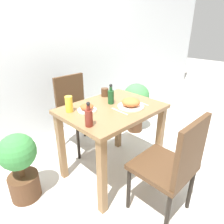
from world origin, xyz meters
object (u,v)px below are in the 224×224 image
at_px(side_plate, 87,108).
at_px(potted_plant_left, 20,164).
at_px(drink_cup, 105,92).
at_px(condiment_bottle, 111,96).
at_px(chair_near, 173,164).
at_px(juice_glass, 69,104).
at_px(potted_plant_right, 136,102).
at_px(sauce_bottle, 89,117).
at_px(food_plate, 131,103).
at_px(chair_far, 76,108).

xyz_separation_m(side_plate, potted_plant_left, (-0.57, 0.22, -0.42)).
distance_m(side_plate, drink_cup, 0.41).
xyz_separation_m(drink_cup, condiment_bottle, (-0.10, -0.20, 0.03)).
xyz_separation_m(chair_near, juice_glass, (-0.29, 0.87, 0.31)).
bearing_deg(potted_plant_left, potted_plant_right, 3.24).
xyz_separation_m(juice_glass, condiment_bottle, (0.39, -0.12, 0.00)).
height_order(sauce_bottle, potted_plant_left, sauce_bottle).
bearing_deg(food_plate, side_plate, 147.70).
relative_size(side_plate, drink_cup, 1.95).
bearing_deg(sauce_bottle, chair_far, 61.61).
distance_m(food_plate, drink_cup, 0.39).
height_order(chair_far, condiment_bottle, condiment_bottle).
xyz_separation_m(food_plate, juice_glass, (-0.46, 0.31, 0.03)).
bearing_deg(sauce_bottle, potted_plant_right, 23.63).
bearing_deg(chair_near, side_plate, -77.35).
distance_m(juice_glass, potted_plant_left, 0.66).
height_order(juice_glass, condiment_bottle, condiment_bottle).
height_order(chair_far, juice_glass, chair_far).
distance_m(chair_far, juice_glass, 0.72).
bearing_deg(condiment_bottle, chair_far, 88.70).
height_order(food_plate, side_plate, food_plate).
distance_m(chair_far, side_plate, 0.71).
bearing_deg(side_plate, juice_glass, 142.32).
bearing_deg(condiment_bottle, chair_near, -97.39).
bearing_deg(sauce_bottle, potted_plant_left, 131.67).
relative_size(juice_glass, potted_plant_left, 0.22).
bearing_deg(chair_far, side_plate, -115.53).
distance_m(chair_near, food_plate, 0.65).
bearing_deg(sauce_bottle, condiment_bottle, 26.09).
xyz_separation_m(food_plate, drink_cup, (0.03, 0.39, 0.01)).
bearing_deg(juice_glass, drink_cup, 9.17).
height_order(sauce_bottle, condiment_bottle, same).
xyz_separation_m(food_plate, side_plate, (-0.34, 0.22, -0.01)).
bearing_deg(potted_plant_right, food_plate, -144.96).
xyz_separation_m(chair_far, food_plate, (0.06, -0.81, 0.28)).
relative_size(food_plate, juice_glass, 1.73).
xyz_separation_m(side_plate, potted_plant_right, (1.09, 0.31, -0.32)).
bearing_deg(drink_cup, chair_far, 101.75).
bearing_deg(chair_far, juice_glass, -128.71).
height_order(chair_near, drink_cup, chair_near).
xyz_separation_m(sauce_bottle, potted_plant_left, (-0.41, 0.46, -0.46)).
relative_size(food_plate, side_plate, 1.44).
bearing_deg(drink_cup, potted_plant_right, 11.03).
relative_size(condiment_bottle, potted_plant_left, 0.31).
bearing_deg(sauce_bottle, drink_cup, 37.23).
xyz_separation_m(chair_far, sauce_bottle, (-0.45, -0.84, 0.32)).
xyz_separation_m(juice_glass, potted_plant_right, (1.21, 0.22, -0.36)).
height_order(side_plate, potted_plant_left, side_plate).
distance_m(sauce_bottle, condiment_bottle, 0.49).
relative_size(side_plate, sauce_bottle, 0.86).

